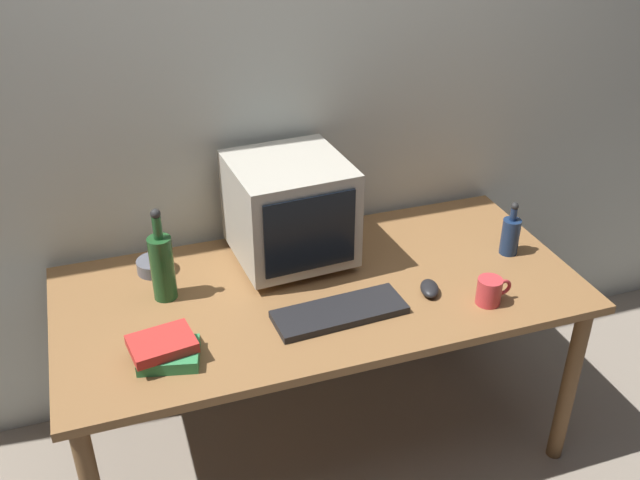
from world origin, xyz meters
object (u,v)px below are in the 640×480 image
(crt_monitor, at_px, (289,210))
(book_stack, at_px, (166,350))
(computer_mouse, at_px, (429,288))
(bottle_tall, at_px, (162,265))
(bottle_short, at_px, (510,235))
(mug, at_px, (490,291))
(keyboard, at_px, (340,312))
(cd_spindle, at_px, (154,266))

(crt_monitor, height_order, book_stack, crt_monitor)
(computer_mouse, relative_size, bottle_tall, 0.31)
(bottle_short, height_order, mug, bottle_short)
(keyboard, bearing_deg, cd_spindle, 136.01)
(bottle_short, relative_size, mug, 1.68)
(cd_spindle, bearing_deg, bottle_tall, -85.29)
(keyboard, bearing_deg, crt_monitor, 93.99)
(bottle_tall, distance_m, mug, 1.05)
(computer_mouse, xyz_separation_m, book_stack, (-0.87, -0.06, 0.02))
(crt_monitor, height_order, keyboard, crt_monitor)
(crt_monitor, distance_m, book_stack, 0.67)
(bottle_tall, relative_size, bottle_short, 1.60)
(crt_monitor, distance_m, bottle_tall, 0.47)
(bottle_short, distance_m, book_stack, 1.27)
(computer_mouse, bearing_deg, bottle_short, 39.07)
(crt_monitor, height_order, mug, crt_monitor)
(keyboard, relative_size, book_stack, 1.97)
(bottle_tall, bearing_deg, computer_mouse, -17.43)
(computer_mouse, relative_size, bottle_short, 0.50)
(computer_mouse, height_order, book_stack, book_stack)
(bottle_tall, xyz_separation_m, book_stack, (-0.04, -0.32, -0.09))
(keyboard, xyz_separation_m, book_stack, (-0.55, -0.04, 0.02))
(keyboard, distance_m, computer_mouse, 0.32)
(computer_mouse, distance_m, book_stack, 0.87)
(bottle_short, distance_m, mug, 0.34)
(cd_spindle, bearing_deg, bottle_short, -13.20)
(bottle_tall, distance_m, cd_spindle, 0.19)
(keyboard, bearing_deg, bottle_short, 9.57)
(mug, relative_size, cd_spindle, 1.00)
(bottle_short, bearing_deg, keyboard, -167.25)
(computer_mouse, xyz_separation_m, mug, (0.16, -0.11, 0.03))
(crt_monitor, bearing_deg, mug, -41.59)
(book_stack, bearing_deg, bottle_short, 9.05)
(crt_monitor, xyz_separation_m, keyboard, (0.05, -0.38, -0.18))
(computer_mouse, distance_m, cd_spindle, 0.94)
(bottle_short, bearing_deg, book_stack, -170.95)
(book_stack, bearing_deg, cd_spindle, 86.30)
(crt_monitor, distance_m, bottle_short, 0.79)
(computer_mouse, distance_m, mug, 0.19)
(crt_monitor, xyz_separation_m, computer_mouse, (0.37, -0.36, -0.17))
(bottle_tall, xyz_separation_m, cd_spindle, (-0.01, 0.17, -0.10))
(computer_mouse, height_order, cd_spindle, cd_spindle)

